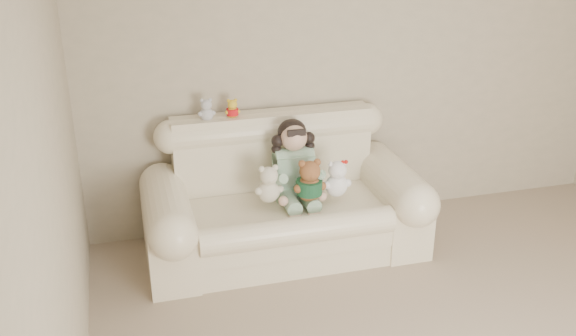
% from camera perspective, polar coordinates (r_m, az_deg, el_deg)
% --- Properties ---
extents(wall_back, '(4.50, 0.00, 4.50)m').
position_cam_1_polar(wall_back, '(5.28, 6.48, 8.88)').
color(wall_back, '#A19680').
rests_on(wall_back, ground).
extents(wall_left, '(0.00, 5.00, 5.00)m').
position_cam_1_polar(wall_left, '(2.62, -20.84, -8.02)').
color(wall_left, '#A19680').
rests_on(wall_left, ground).
extents(sofa, '(2.10, 0.95, 1.03)m').
position_cam_1_polar(sofa, '(4.86, -0.31, -2.10)').
color(sofa, beige).
rests_on(sofa, floor).
extents(seated_child, '(0.38, 0.47, 0.63)m').
position_cam_1_polar(seated_child, '(4.87, 0.49, 0.76)').
color(seated_child, '#276F3C').
rests_on(seated_child, sofa).
extents(brown_teddy, '(0.29, 0.25, 0.38)m').
position_cam_1_polar(brown_teddy, '(4.69, 1.90, -0.76)').
color(brown_teddy, brown).
rests_on(brown_teddy, sofa).
extents(white_cat, '(0.22, 0.17, 0.34)m').
position_cam_1_polar(white_cat, '(4.78, 4.33, -0.59)').
color(white_cat, white).
rests_on(white_cat, sofa).
extents(cream_teddy, '(0.24, 0.20, 0.34)m').
position_cam_1_polar(cream_teddy, '(4.68, -1.72, -1.10)').
color(cream_teddy, beige).
rests_on(cream_teddy, sofa).
extents(yellow_mini_bear, '(0.14, 0.12, 0.18)m').
position_cam_1_polar(yellow_mini_bear, '(4.91, -4.94, 5.39)').
color(yellow_mini_bear, yellow).
rests_on(yellow_mini_bear, sofa).
extents(grey_mini_plush, '(0.16, 0.14, 0.21)m').
position_cam_1_polar(grey_mini_plush, '(4.87, -7.22, 5.30)').
color(grey_mini_plush, silver).
rests_on(grey_mini_plush, sofa).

